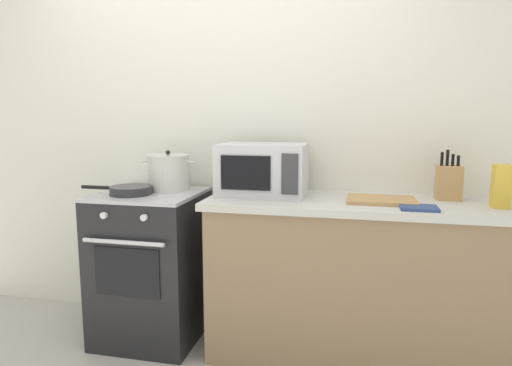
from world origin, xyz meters
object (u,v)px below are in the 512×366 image
microwave (263,169)px  cutting_board (381,200)px  knife_block (449,182)px  stock_pot (169,172)px  frying_pan (130,190)px  stove (152,265)px  pasta_box (501,186)px  oven_mitt (419,208)px

microwave → cutting_board: 0.69m
microwave → knife_block: (1.03, 0.06, -0.05)m
stock_pot → frying_pan: bearing=-129.9°
stove → pasta_box: pasta_box is taller
oven_mitt → cutting_board: bearing=137.2°
stock_pot → knife_block: 1.64m
stock_pot → cutting_board: (1.28, -0.10, -0.10)m
stove → oven_mitt: oven_mitt is taller
frying_pan → microwave: 0.80m
frying_pan → knife_block: size_ratio=1.60×
cutting_board → knife_block: (0.36, 0.14, 0.09)m
stove → pasta_box: bearing=-0.9°
microwave → pasta_box: microwave is taller
stove → frying_pan: bearing=-131.2°
cutting_board → knife_block: knife_block is taller
microwave → knife_block: size_ratio=1.80×
microwave → stock_pot: bearing=177.6°
stock_pot → microwave: (0.61, -0.03, 0.04)m
frying_pan → oven_mitt: frying_pan is taller
stove → stock_pot: stock_pot is taller
stove → knife_block: knife_block is taller
knife_block → oven_mitt: (-0.19, -0.30, -0.09)m
frying_pan → oven_mitt: (1.61, -0.07, -0.02)m
stock_pot → knife_block: bearing=1.3°
cutting_board → knife_block: 0.40m
microwave → frying_pan: bearing=-167.5°
stock_pot → oven_mitt: 1.48m
stove → pasta_box: (1.94, -0.03, 0.57)m
frying_pan → microwave: microwave is taller
frying_pan → cutting_board: 1.44m
oven_mitt → stock_pot: bearing=169.7°
pasta_box → frying_pan: bearing=-178.2°
frying_pan → oven_mitt: 1.61m
frying_pan → oven_mitt: size_ratio=2.47×
stock_pot → oven_mitt: size_ratio=1.92×
microwave → pasta_box: (1.25, -0.11, -0.04)m
stove → pasta_box: 2.02m
stock_pot → pasta_box: stock_pot is taller
cutting_board → oven_mitt: bearing=-42.8°
stock_pot → oven_mitt: (1.45, -0.26, -0.10)m
cutting_board → pasta_box: 0.59m
microwave → pasta_box: 1.25m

